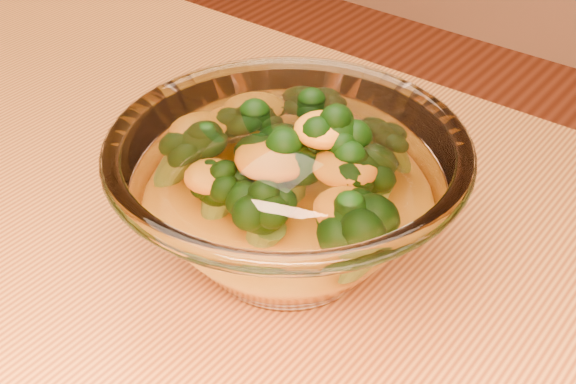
{
  "coord_description": "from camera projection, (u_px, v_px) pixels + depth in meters",
  "views": [
    {
      "loc": [
        0.29,
        -0.26,
        1.14
      ],
      "look_at": [
        0.02,
        0.1,
        0.81
      ],
      "focal_mm": 50.0,
      "sensor_mm": 36.0,
      "label": 1
    }
  ],
  "objects": [
    {
      "name": "glass_bowl",
      "position": [
        288.0,
        198.0,
        0.56
      ],
      "size": [
        0.25,
        0.25,
        0.11
      ],
      "color": "white",
      "rests_on": "table"
    },
    {
      "name": "cheese_sauce",
      "position": [
        288.0,
        224.0,
        0.57
      ],
      "size": [
        0.14,
        0.14,
        0.04
      ],
      "primitive_type": "ellipsoid",
      "color": "orange",
      "rests_on": "glass_bowl"
    },
    {
      "name": "broccoli_heap",
      "position": [
        292.0,
        167.0,
        0.55
      ],
      "size": [
        0.19,
        0.16,
        0.08
      ],
      "color": "black",
      "rests_on": "cheese_sauce"
    }
  ]
}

